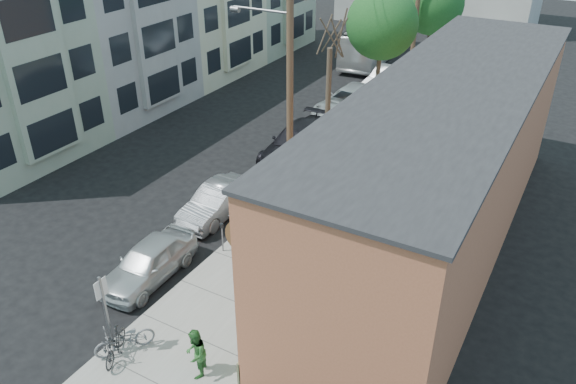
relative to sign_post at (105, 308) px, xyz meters
The scene contains 26 objects.
ground 6.40m from the sign_post, 112.55° to the left, with size 120.00×120.00×0.00m, color black.
sidewalk 16.86m from the sign_post, 83.49° to the left, with size 4.50×58.00×0.15m, color gray.
cafe_building 12.64m from the sign_post, 58.07° to the left, with size 6.60×20.20×6.61m.
apartment_row 24.40m from the sign_post, 125.84° to the left, with size 6.30×32.00×9.00m.
sign_post is the anchor object (origin of this frame).
parking_meter_near 5.93m from the sign_post, 90.98° to the left, with size 0.14×0.14×1.24m.
parking_meter_far 16.02m from the sign_post, 90.36° to the left, with size 0.14×0.14×1.24m.
utility_pole_near 11.32m from the sign_post, 89.79° to the left, with size 3.57×0.28×10.00m.
utility_pole_far 27.05m from the sign_post, 89.79° to the left, with size 1.80×0.28×10.00m.
tree_bare 13.72m from the sign_post, 88.11° to the left, with size 0.24×0.24×6.05m.
tree_leafy_mid 20.28m from the sign_post, 88.70° to the left, with size 3.73×3.73×7.69m.
tree_leafy_far 29.27m from the sign_post, 89.11° to the left, with size 3.94×3.94×7.20m.
patio_chair_a 6.04m from the sign_post, 49.40° to the left, with size 0.50×0.50×0.88m, color #134614, non-canonical shape.
patio_chair_b 4.80m from the sign_post, 39.09° to the left, with size 0.50×0.50×0.88m, color #134614, non-canonical shape.
patron_grey 4.21m from the sign_post, 30.28° to the left, with size 0.57×0.38×1.57m, color gray.
patron_green 2.96m from the sign_post, 10.59° to the left, with size 0.78×0.61×1.61m, color #2B6829.
cyclist 6.50m from the sign_post, 74.33° to the left, with size 1.24×0.71×1.93m, color maroon.
cyclist_bike 6.57m from the sign_post, 74.33° to the left, with size 0.64×1.84×0.97m, color black.
parked_bike_a 1.24m from the sign_post, 25.43° to the right, with size 0.45×1.58×0.95m, color black.
parked_bike_b 1.27m from the sign_post, 25.03° to the left, with size 0.63×1.82×0.96m, color slate.
car_0 3.90m from the sign_post, 114.53° to the left, with size 1.68×4.18×1.42m, color silver.
car_1 8.38m from the sign_post, 103.31° to the left, with size 1.46×4.18×1.38m, color #96979D.
car_2 14.74m from the sign_post, 96.05° to the left, with size 2.38×5.86×1.70m, color black.
car_3 21.19m from the sign_post, 94.20° to the left, with size 2.81×6.10×1.70m, color #B0B6B8.
car_4 26.91m from the sign_post, 93.31° to the left, with size 1.52×4.37×1.44m, color silver.
bus 33.58m from the sign_post, 98.28° to the left, with size 2.56×10.92×3.04m, color white.
Camera 1 is at (13.06, -13.86, 12.79)m, focal length 35.00 mm.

